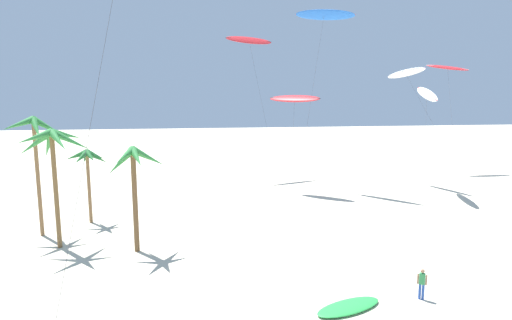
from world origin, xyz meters
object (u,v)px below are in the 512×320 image
palm_tree_1 (35,134)px  flying_kite_6 (249,40)px  person_foreground_walker (422,283)px  palm_tree_2 (88,161)px  palm_tree_3 (53,148)px  palm_tree_4 (134,165)px  grounded_kite_1 (349,307)px  flying_kite_4 (448,68)px  flying_kite_3 (294,99)px  flying_kite_5 (406,73)px  flying_kite_2 (324,15)px  flying_kite_0 (427,94)px

palm_tree_1 → flying_kite_6: 31.91m
palm_tree_1 → person_foreground_walker: palm_tree_1 is taller
palm_tree_2 → palm_tree_3: size_ratio=0.74×
person_foreground_walker → palm_tree_3: bearing=152.4°
palm_tree_1 → palm_tree_2: bearing=43.4°
palm_tree_4 → grounded_kite_1: size_ratio=1.84×
palm_tree_1 → grounded_kite_1: size_ratio=2.30×
palm_tree_1 → palm_tree_4: size_ratio=1.25×
flying_kite_4 → grounded_kite_1: 49.17m
palm_tree_1 → grounded_kite_1: bearing=-36.9°
palm_tree_3 → grounded_kite_1: (17.44, -11.70, -7.21)m
palm_tree_3 → flying_kite_3: bearing=34.7°
palm_tree_3 → grounded_kite_1: bearing=-33.8°
flying_kite_5 → palm_tree_3: bearing=-154.5°
palm_tree_2 → palm_tree_4: size_ratio=0.86×
flying_kite_2 → grounded_kite_1: 35.25m
palm_tree_1 → flying_kite_6: bearing=48.7°
palm_tree_3 → grounded_kite_1: size_ratio=2.12×
palm_tree_4 → flying_kite_2: flying_kite_2 is taller
palm_tree_3 → flying_kite_2: 32.46m
flying_kite_5 → grounded_kite_1: flying_kite_5 is taller
palm_tree_2 → flying_kite_6: bearing=49.6°
person_foreground_walker → flying_kite_4: bearing=55.5°
palm_tree_3 → flying_kite_4: (46.64, 24.92, 7.79)m
palm_tree_4 → flying_kite_5: flying_kite_5 is taller
flying_kite_5 → person_foreground_walker: (-14.06, -28.36, -12.86)m
flying_kite_3 → person_foreground_walker: flying_kite_3 is taller
flying_kite_4 → flying_kite_5: (-10.87, -7.89, -1.31)m
palm_tree_1 → flying_kite_4: bearing=24.1°
flying_kite_5 → flying_kite_6: bearing=154.2°
flying_kite_3 → flying_kite_5: bearing=9.0°
flying_kite_4 → flying_kite_6: 29.17m
flying_kite_0 → person_foreground_walker: flying_kite_0 is taller
palm_tree_2 → flying_kite_2: bearing=23.2°
palm_tree_2 → flying_kite_3: flying_kite_3 is taller
palm_tree_2 → grounded_kite_1: bearing=-46.8°
grounded_kite_1 → flying_kite_4: bearing=51.4°
palm_tree_1 → flying_kite_2: size_ratio=0.44×
flying_kite_3 → grounded_kite_1: (-3.78, -26.41, -10.60)m
flying_kite_0 → flying_kite_4: (11.34, 13.51, 3.90)m
palm_tree_1 → flying_kite_5: size_ratio=0.64×
flying_kite_6 → grounded_kite_1: size_ratio=4.66×
flying_kite_2 → flying_kite_5: (10.82, 0.72, -6.37)m
flying_kite_2 → flying_kite_4: flying_kite_2 is taller
flying_kite_2 → grounded_kite_1: flying_kite_2 is taller
flying_kite_3 → flying_kite_5: flying_kite_5 is taller
flying_kite_5 → flying_kite_3: bearing=-171.0°
palm_tree_1 → flying_kite_2: 32.55m
palm_tree_1 → flying_kite_3: 26.30m
palm_tree_1 → flying_kite_6: flying_kite_6 is taller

